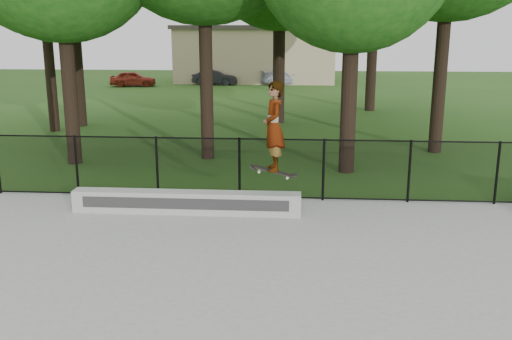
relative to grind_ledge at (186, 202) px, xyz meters
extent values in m
plane|color=#264E16|center=(1.07, -4.70, -0.31)|extent=(100.00, 100.00, 0.00)
cube|color=gray|center=(1.07, -4.70, -0.28)|extent=(14.00, 12.00, 0.06)
cube|color=#A7A7A2|center=(0.00, 0.00, 0.00)|extent=(5.08, 0.40, 0.49)
imported|color=maroon|center=(-9.45, 28.58, 0.25)|extent=(3.41, 1.84, 1.11)
imported|color=black|center=(-3.74, 30.21, 0.23)|extent=(3.07, 1.45, 1.08)
imported|color=#A5A7BB|center=(1.44, 30.85, 0.25)|extent=(3.86, 2.73, 1.12)
cube|color=black|center=(1.94, -0.21, 0.80)|extent=(0.82, 0.23, 0.24)
imported|color=#B2B7EB|center=(1.94, -0.21, 1.76)|extent=(0.60, 0.77, 1.88)
cylinder|color=black|center=(-2.93, 1.20, 0.50)|extent=(0.06, 0.06, 1.50)
cylinder|color=black|center=(-0.93, 1.20, 0.50)|extent=(0.06, 0.06, 1.50)
cylinder|color=black|center=(1.07, 1.20, 0.50)|extent=(0.06, 0.06, 1.50)
cylinder|color=black|center=(3.07, 1.20, 0.50)|extent=(0.06, 0.06, 1.50)
cylinder|color=black|center=(5.07, 1.20, 0.50)|extent=(0.06, 0.06, 1.50)
cylinder|color=black|center=(7.07, 1.20, 0.50)|extent=(0.06, 0.06, 1.50)
cylinder|color=black|center=(1.07, 1.20, 1.22)|extent=(16.00, 0.04, 0.04)
cylinder|color=black|center=(1.07, 1.20, -0.20)|extent=(16.00, 0.04, 0.04)
cube|color=black|center=(1.07, 1.20, 0.50)|extent=(16.00, 0.01, 1.50)
cylinder|color=black|center=(-4.43, 4.80, 2.17)|extent=(0.44, 0.44, 4.96)
cylinder|color=black|center=(-0.43, 5.80, 2.52)|extent=(0.44, 0.44, 5.65)
cylinder|color=black|center=(3.87, 4.30, 2.00)|extent=(0.44, 0.44, 4.62)
cylinder|color=black|center=(7.07, 7.30, 2.59)|extent=(0.44, 0.44, 5.80)
cylinder|color=black|center=(-7.43, 10.30, 2.21)|extent=(0.44, 0.44, 5.04)
cylinder|color=black|center=(1.57, 13.30, 2.38)|extent=(0.44, 0.44, 5.38)
cylinder|color=black|center=(6.07, 17.30, 2.00)|extent=(0.44, 0.44, 4.62)
cylinder|color=black|center=(-6.87, 11.68, 2.48)|extent=(0.44, 0.44, 5.57)
cube|color=tan|center=(-0.93, 33.30, 1.69)|extent=(12.00, 6.00, 4.00)
cube|color=#3F3833|center=(-0.93, 33.30, 3.84)|extent=(12.40, 6.40, 0.30)
camera|label=1|loc=(2.44, -11.96, 3.75)|focal=40.00mm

